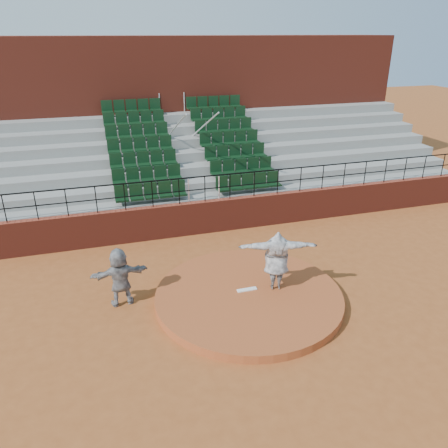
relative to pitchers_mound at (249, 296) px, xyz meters
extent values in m
plane|color=#984D22|center=(0.00, 0.00, -0.12)|extent=(90.00, 90.00, 0.00)
cylinder|color=#A34B24|center=(0.00, 0.00, 0.00)|extent=(5.50, 5.50, 0.25)
cube|color=white|center=(0.00, 0.15, 0.14)|extent=(0.60, 0.15, 0.03)
cube|color=maroon|center=(0.00, 5.00, 0.53)|extent=(24.00, 0.30, 1.30)
cylinder|color=black|center=(0.00, 5.00, 2.17)|extent=(24.00, 0.05, 0.05)
cylinder|color=black|center=(0.00, 5.00, 1.68)|extent=(24.00, 0.04, 0.04)
cylinder|color=black|center=(-7.00, 5.00, 1.67)|extent=(0.04, 0.04, 1.00)
cylinder|color=black|center=(-6.00, 5.00, 1.67)|extent=(0.04, 0.04, 1.00)
cylinder|color=black|center=(-5.00, 5.00, 1.67)|extent=(0.04, 0.04, 1.00)
cylinder|color=black|center=(-4.00, 5.00, 1.67)|extent=(0.04, 0.04, 1.00)
cylinder|color=black|center=(-3.00, 5.00, 1.67)|extent=(0.04, 0.04, 1.00)
cylinder|color=black|center=(-2.00, 5.00, 1.67)|extent=(0.04, 0.04, 1.00)
cylinder|color=black|center=(-1.00, 5.00, 1.67)|extent=(0.04, 0.04, 1.00)
cylinder|color=black|center=(0.00, 5.00, 1.67)|extent=(0.04, 0.04, 1.00)
cylinder|color=black|center=(1.00, 5.00, 1.67)|extent=(0.04, 0.04, 1.00)
cylinder|color=black|center=(2.00, 5.00, 1.67)|extent=(0.04, 0.04, 1.00)
cylinder|color=black|center=(3.00, 5.00, 1.67)|extent=(0.04, 0.04, 1.00)
cylinder|color=black|center=(4.00, 5.00, 1.67)|extent=(0.04, 0.04, 1.00)
cylinder|color=black|center=(5.00, 5.00, 1.67)|extent=(0.04, 0.04, 1.00)
cylinder|color=black|center=(6.00, 5.00, 1.67)|extent=(0.04, 0.04, 1.00)
cylinder|color=black|center=(7.00, 5.00, 1.67)|extent=(0.04, 0.04, 1.00)
cylinder|color=black|center=(8.00, 5.00, 1.67)|extent=(0.04, 0.04, 1.00)
cylinder|color=black|center=(9.00, 5.00, 1.67)|extent=(0.04, 0.04, 1.00)
cylinder|color=black|center=(10.00, 5.00, 1.67)|extent=(0.04, 0.04, 1.00)
cylinder|color=black|center=(11.00, 5.00, 1.67)|extent=(0.04, 0.04, 1.00)
cube|color=gray|center=(0.00, 5.58, 0.53)|extent=(24.00, 0.85, 1.30)
cube|color=black|center=(-1.98, 5.59, 1.54)|extent=(2.75, 0.48, 0.72)
cube|color=black|center=(1.98, 5.59, 1.54)|extent=(2.75, 0.48, 0.72)
cube|color=gray|center=(0.00, 6.43, 0.73)|extent=(24.00, 0.85, 1.70)
cube|color=black|center=(-1.98, 6.44, 1.94)|extent=(2.75, 0.48, 0.72)
cube|color=black|center=(1.98, 6.44, 1.94)|extent=(2.75, 0.48, 0.72)
cube|color=gray|center=(0.00, 7.28, 0.93)|extent=(24.00, 0.85, 2.10)
cube|color=black|center=(-1.98, 7.29, 2.33)|extent=(2.75, 0.48, 0.72)
cube|color=black|center=(1.98, 7.29, 2.33)|extent=(2.75, 0.48, 0.72)
cube|color=gray|center=(0.00, 8.12, 1.12)|extent=(24.00, 0.85, 2.50)
cube|color=black|center=(-1.98, 8.13, 2.73)|extent=(2.75, 0.48, 0.72)
cube|color=black|center=(1.98, 8.13, 2.73)|extent=(2.75, 0.48, 0.72)
cube|color=gray|center=(0.00, 8.97, 1.33)|extent=(24.00, 0.85, 2.90)
cube|color=black|center=(-1.98, 8.98, 3.14)|extent=(2.75, 0.48, 0.72)
cube|color=black|center=(1.98, 8.98, 3.14)|extent=(2.75, 0.48, 0.72)
cube|color=gray|center=(0.00, 9.82, 1.52)|extent=(24.00, 0.85, 3.30)
cube|color=black|center=(-1.98, 9.83, 3.53)|extent=(2.75, 0.48, 0.72)
cube|color=black|center=(1.98, 9.83, 3.53)|extent=(2.75, 0.48, 0.72)
cube|color=gray|center=(0.00, 10.68, 1.73)|extent=(24.00, 0.85, 3.70)
cube|color=black|center=(-1.98, 10.69, 3.94)|extent=(2.75, 0.48, 0.72)
cube|color=black|center=(1.98, 10.69, 3.94)|extent=(2.75, 0.48, 0.72)
cylinder|color=silver|center=(-0.60, 8.12, 3.28)|extent=(0.06, 5.97, 2.46)
cylinder|color=silver|center=(0.60, 8.12, 3.28)|extent=(0.06, 5.97, 2.46)
cube|color=maroon|center=(0.00, 12.60, 3.43)|extent=(24.00, 3.00, 7.10)
imported|color=black|center=(0.86, 0.05, 1.05)|extent=(2.35, 1.15, 1.84)
imported|color=black|center=(-3.58, 0.91, 0.76)|extent=(1.67, 0.61, 1.77)
camera|label=1|loc=(-3.86, -10.23, 7.17)|focal=35.00mm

